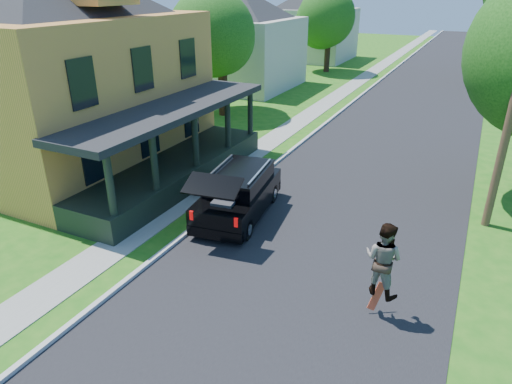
% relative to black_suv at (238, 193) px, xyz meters
% --- Properties ---
extents(ground, '(140.00, 140.00, 0.00)m').
position_rel_black_suv_xyz_m(ground, '(3.20, -4.56, -0.84)').
color(ground, '#1D6113').
rests_on(ground, ground).
extents(street, '(8.00, 120.00, 0.02)m').
position_rel_black_suv_xyz_m(street, '(3.20, 15.44, -0.84)').
color(street, black).
rests_on(street, ground).
extents(curb, '(0.15, 120.00, 0.12)m').
position_rel_black_suv_xyz_m(curb, '(-0.85, 15.44, -0.84)').
color(curb, '#AFAFAA').
rests_on(curb, ground).
extents(sidewalk, '(1.30, 120.00, 0.03)m').
position_rel_black_suv_xyz_m(sidewalk, '(-2.40, 15.44, -0.84)').
color(sidewalk, gray).
rests_on(sidewalk, ground).
extents(front_walk, '(6.50, 1.20, 0.03)m').
position_rel_black_suv_xyz_m(front_walk, '(-6.30, 1.44, -0.84)').
color(front_walk, gray).
rests_on(front_walk, ground).
extents(main_house, '(15.56, 15.56, 10.10)m').
position_rel_black_suv_xyz_m(main_house, '(-9.60, 1.44, 4.09)').
color(main_house, '#EC9045').
rests_on(main_house, ground).
extents(neighbor_house_mid, '(12.78, 12.78, 8.30)m').
position_rel_black_suv_xyz_m(neighbor_house_mid, '(-10.30, 19.44, 3.35)').
color(neighbor_house_mid, beige).
rests_on(neighbor_house_mid, ground).
extents(neighbor_house_far, '(12.78, 12.78, 8.30)m').
position_rel_black_suv_xyz_m(neighbor_house_far, '(-10.30, 35.44, 3.35)').
color(neighbor_house_far, beige).
rests_on(neighbor_house_far, ground).
extents(black_suv, '(2.38, 4.88, 2.19)m').
position_rel_black_suv_xyz_m(black_suv, '(0.00, 0.00, 0.00)').
color(black_suv, black).
rests_on(black_suv, ground).
extents(skateboarder, '(1.05, 0.91, 1.86)m').
position_rel_black_suv_xyz_m(skateboarder, '(5.44, -3.06, 0.70)').
color(skateboarder, black).
rests_on(skateboarder, ground).
extents(skateboard, '(0.34, 0.40, 0.71)m').
position_rel_black_suv_xyz_m(skateboard, '(5.40, -3.01, -0.42)').
color(skateboard, '#AD2D0E').
rests_on(skateboard, ground).
extents(tree_left_mid, '(5.12, 5.06, 7.58)m').
position_rel_black_suv_xyz_m(tree_left_mid, '(-7.18, 11.44, 4.20)').
color(tree_left_mid, black).
rests_on(tree_left_mid, ground).
extents(tree_left_far, '(5.76, 5.52, 7.62)m').
position_rel_black_suv_xyz_m(tree_left_far, '(-6.29, 28.64, 4.18)').
color(tree_left_far, black).
rests_on(tree_left_far, ground).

